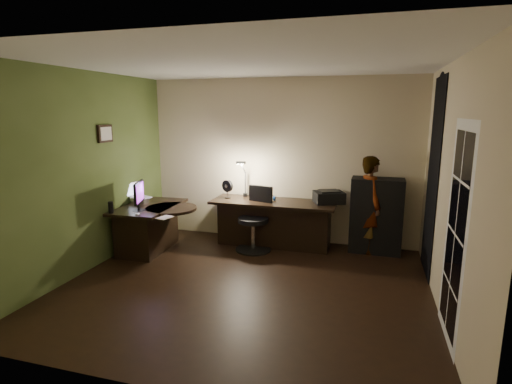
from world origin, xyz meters
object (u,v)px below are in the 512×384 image
(desk_right, at_px, (273,224))
(office_chair, at_px, (253,220))
(monitor, at_px, (138,201))
(person, at_px, (370,205))
(cabinet, at_px, (376,216))
(desk_left, at_px, (150,228))

(desk_right, height_order, office_chair, office_chair)
(monitor, height_order, person, person)
(desk_right, relative_size, monitor, 4.11)
(cabinet, height_order, person, person)
(desk_left, xyz_separation_m, desk_right, (1.81, 0.74, 0.01))
(desk_right, bearing_deg, cabinet, 6.55)
(person, bearing_deg, monitor, 91.71)
(office_chair, relative_size, person, 0.67)
(monitor, distance_m, office_chair, 1.76)
(cabinet, bearing_deg, monitor, -159.25)
(monitor, relative_size, person, 0.32)
(cabinet, distance_m, office_chair, 1.90)
(monitor, bearing_deg, person, 0.73)
(desk_right, height_order, monitor, monitor)
(office_chair, xyz_separation_m, person, (1.74, 0.46, 0.25))
(desk_left, height_order, office_chair, office_chair)
(desk_left, height_order, person, person)
(office_chair, bearing_deg, cabinet, 29.84)
(desk_left, distance_m, person, 3.45)
(desk_left, bearing_deg, monitor, -90.26)
(monitor, bearing_deg, cabinet, 0.45)
(cabinet, bearing_deg, desk_left, -163.91)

